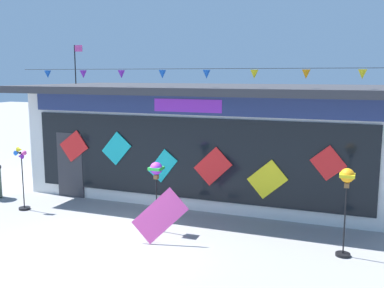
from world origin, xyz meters
TOP-DOWN VIEW (x-y plane):
  - ground_plane at (0.00, 0.00)m, footprint 80.00×80.00m
  - kite_shop_building at (0.92, 5.19)m, footprint 11.20×5.44m
  - wind_spinner_far_left at (-3.41, 1.44)m, footprint 0.33×0.31m
  - wind_spinner_left at (0.81, 1.25)m, footprint 0.33×0.33m
  - wind_spinner_center_left at (5.09, 1.28)m, footprint 0.30×0.30m
  - display_kite_on_ground at (1.22, 0.57)m, footprint 1.27×0.36m

SIDE VIEW (x-z plane):
  - ground_plane at x=0.00m, z-range 0.00..0.00m
  - display_kite_on_ground at x=1.22m, z-range 0.00..1.27m
  - wind_spinner_far_left at x=-3.41m, z-range 0.16..1.95m
  - wind_spinner_left at x=0.81m, z-range 0.44..2.14m
  - wind_spinner_center_left at x=5.09m, z-range 0.51..2.39m
  - kite_shop_building at x=0.92m, z-range -0.65..4.13m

